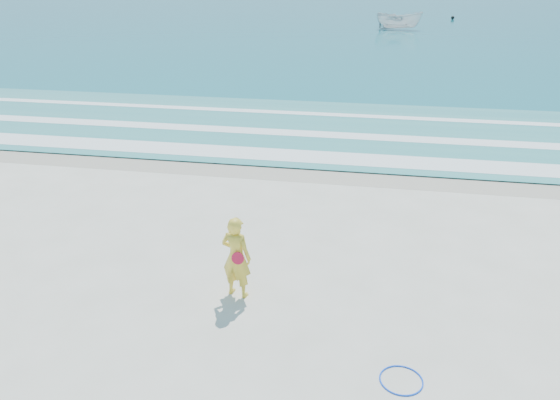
# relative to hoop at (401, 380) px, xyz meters

# --- Properties ---
(ground) EXTENTS (400.00, 400.00, 0.00)m
(ground) POSITION_rel_hoop_xyz_m (-3.64, 1.13, -0.01)
(ground) COLOR silver
(ground) RESTS_ON ground
(wet_sand) EXTENTS (400.00, 2.40, 0.00)m
(wet_sand) POSITION_rel_hoop_xyz_m (-3.64, 10.13, -0.01)
(wet_sand) COLOR #B2A893
(wet_sand) RESTS_ON ground
(shallow) EXTENTS (400.00, 10.00, 0.01)m
(shallow) POSITION_rel_hoop_xyz_m (-3.64, 15.13, 0.03)
(shallow) COLOR #59B7AD
(shallow) RESTS_ON ocean
(foam_near) EXTENTS (400.00, 1.40, 0.01)m
(foam_near) POSITION_rel_hoop_xyz_m (-3.64, 11.43, 0.04)
(foam_near) COLOR white
(foam_near) RESTS_ON shallow
(foam_mid) EXTENTS (400.00, 0.90, 0.01)m
(foam_mid) POSITION_rel_hoop_xyz_m (-3.64, 14.33, 0.04)
(foam_mid) COLOR white
(foam_mid) RESTS_ON shallow
(foam_far) EXTENTS (400.00, 0.60, 0.01)m
(foam_far) POSITION_rel_hoop_xyz_m (-3.64, 17.63, 0.04)
(foam_far) COLOR white
(foam_far) RESTS_ON shallow
(hoop) EXTENTS (1.02, 1.02, 0.03)m
(hoop) POSITION_rel_hoop_xyz_m (0.00, 0.00, 0.00)
(hoop) COLOR blue
(hoop) RESTS_ON ground
(boat) EXTENTS (4.88, 2.11, 1.84)m
(boat) POSITION_rel_hoop_xyz_m (0.93, 54.04, 0.95)
(boat) COLOR silver
(boat) RESTS_ON ocean
(buoy) EXTENTS (0.43, 0.43, 0.43)m
(buoy) POSITION_rel_hoop_xyz_m (7.79, 66.41, 0.24)
(buoy) COLOR black
(buoy) RESTS_ON ocean
(woman) EXTENTS (0.77, 0.60, 1.87)m
(woman) POSITION_rel_hoop_xyz_m (-3.48, 2.12, 0.92)
(woman) COLOR yellow
(woman) RESTS_ON ground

